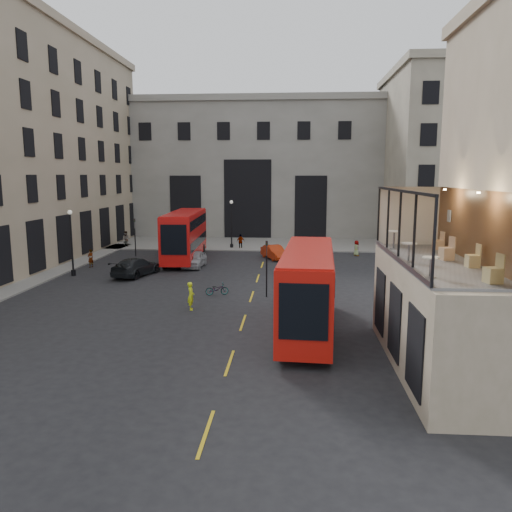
# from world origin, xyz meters

# --- Properties ---
(ground) EXTENTS (140.00, 140.00, 0.00)m
(ground) POSITION_xyz_m (0.00, 0.00, 0.00)
(ground) COLOR black
(ground) RESTS_ON ground
(host_frontage) EXTENTS (3.00, 11.00, 4.50)m
(host_frontage) POSITION_xyz_m (6.50, 0.00, 2.25)
(host_frontage) COLOR tan
(host_frontage) RESTS_ON ground
(cafe_floor) EXTENTS (3.00, 10.00, 0.10)m
(cafe_floor) POSITION_xyz_m (6.50, 0.00, 4.55)
(cafe_floor) COLOR slate
(cafe_floor) RESTS_ON host_frontage
(gateway) EXTENTS (35.00, 10.60, 18.00)m
(gateway) POSITION_xyz_m (-5.00, 47.99, 9.39)
(gateway) COLOR gray
(gateway) RESTS_ON ground
(building_right) EXTENTS (16.60, 18.60, 20.00)m
(building_right) POSITION_xyz_m (20.00, 39.97, 10.39)
(building_right) COLOR #ADA48C
(building_right) RESTS_ON ground
(pavement_far) EXTENTS (40.00, 12.00, 0.12)m
(pavement_far) POSITION_xyz_m (-6.00, 38.00, 0.06)
(pavement_far) COLOR slate
(pavement_far) RESTS_ON ground
(traffic_light_near) EXTENTS (0.16, 0.20, 3.80)m
(traffic_light_near) POSITION_xyz_m (-1.00, 12.00, 2.42)
(traffic_light_near) COLOR black
(traffic_light_near) RESTS_ON ground
(traffic_light_far) EXTENTS (0.16, 0.20, 3.80)m
(traffic_light_far) POSITION_xyz_m (-15.00, 28.00, 2.42)
(traffic_light_far) COLOR black
(traffic_light_far) RESTS_ON ground
(street_lamp_a) EXTENTS (0.36, 0.36, 5.33)m
(street_lamp_a) POSITION_xyz_m (-17.00, 18.00, 2.39)
(street_lamp_a) COLOR black
(street_lamp_a) RESTS_ON ground
(street_lamp_b) EXTENTS (0.36, 0.36, 5.33)m
(street_lamp_b) POSITION_xyz_m (-6.00, 34.00, 2.39)
(street_lamp_b) COLOR black
(street_lamp_b) RESTS_ON ground
(bus_near) EXTENTS (3.15, 11.00, 4.33)m
(bus_near) POSITION_xyz_m (1.49, 4.67, 2.43)
(bus_near) COLOR red
(bus_near) RESTS_ON ground
(bus_far) EXTENTS (3.26, 11.76, 4.65)m
(bus_far) POSITION_xyz_m (-9.45, 25.82, 2.61)
(bus_far) COLOR red
(bus_far) RESTS_ON ground
(car_a) EXTENTS (1.82, 4.22, 1.42)m
(car_a) POSITION_xyz_m (-7.95, 22.50, 0.71)
(car_a) COLOR #A5A8AD
(car_a) RESTS_ON ground
(car_b) EXTENTS (2.96, 4.23, 1.32)m
(car_b) POSITION_xyz_m (-1.01, 27.36, 0.66)
(car_b) COLOR #B52A0B
(car_b) RESTS_ON ground
(car_c) EXTENTS (3.32, 5.44, 1.47)m
(car_c) POSITION_xyz_m (-11.90, 18.33, 0.74)
(car_c) COLOR black
(car_c) RESTS_ON ground
(bicycle) EXTENTS (1.65, 0.96, 0.82)m
(bicycle) POSITION_xyz_m (-4.39, 12.29, 0.41)
(bicycle) COLOR gray
(bicycle) RESTS_ON ground
(cyclist) EXTENTS (0.55, 0.70, 1.71)m
(cyclist) POSITION_xyz_m (-5.40, 8.45, 0.86)
(cyclist) COLOR #DBF519
(cyclist) RESTS_ON ground
(pedestrian_a) EXTENTS (0.98, 0.81, 1.88)m
(pedestrian_a) POSITION_xyz_m (-17.83, 33.65, 0.94)
(pedestrian_a) COLOR gray
(pedestrian_a) RESTS_ON ground
(pedestrian_b) EXTENTS (1.18, 1.03, 1.58)m
(pedestrian_b) POSITION_xyz_m (-10.29, 30.29, 0.79)
(pedestrian_b) COLOR gray
(pedestrian_b) RESTS_ON ground
(pedestrian_c) EXTENTS (1.03, 0.69, 1.63)m
(pedestrian_c) POSITION_xyz_m (-4.96, 33.65, 0.81)
(pedestrian_c) COLOR gray
(pedestrian_c) RESTS_ON ground
(pedestrian_d) EXTENTS (0.82, 0.91, 1.56)m
(pedestrian_d) POSITION_xyz_m (7.17, 29.80, 0.78)
(pedestrian_d) COLOR gray
(pedestrian_d) RESTS_ON ground
(pedestrian_e) EXTENTS (0.60, 0.70, 1.62)m
(pedestrian_e) POSITION_xyz_m (-17.05, 21.70, 0.81)
(pedestrian_e) COLOR gray
(pedestrian_e) RESTS_ON ground
(cafe_table_near) EXTENTS (0.57, 0.57, 0.71)m
(cafe_table_near) POSITION_xyz_m (5.40, -3.33, 5.07)
(cafe_table_near) COLOR white
(cafe_table_near) RESTS_ON cafe_floor
(cafe_table_mid) EXTENTS (0.61, 0.61, 0.77)m
(cafe_table_mid) POSITION_xyz_m (5.39, -0.16, 5.11)
(cafe_table_mid) COLOR beige
(cafe_table_mid) RESTS_ON cafe_floor
(cafe_table_far) EXTENTS (0.69, 0.69, 0.86)m
(cafe_table_far) POSITION_xyz_m (5.49, 3.43, 5.17)
(cafe_table_far) COLOR silver
(cafe_table_far) RESTS_ON cafe_floor
(cafe_chair_a) EXTENTS (0.55, 0.55, 0.97)m
(cafe_chair_a) POSITION_xyz_m (7.19, -4.12, 4.89)
(cafe_chair_a) COLOR tan
(cafe_chair_a) RESTS_ON cafe_floor
(cafe_chair_b) EXTENTS (0.47, 0.47, 0.90)m
(cafe_chair_b) POSITION_xyz_m (7.53, -1.29, 4.87)
(cafe_chair_b) COLOR #DDC17F
(cafe_chair_b) RESTS_ON cafe_floor
(cafe_chair_c) EXTENTS (0.57, 0.57, 0.97)m
(cafe_chair_c) POSITION_xyz_m (7.05, 0.37, 4.90)
(cafe_chair_c) COLOR tan
(cafe_chair_c) RESTS_ON cafe_floor
(cafe_chair_d) EXTENTS (0.49, 0.49, 0.84)m
(cafe_chair_d) POSITION_xyz_m (7.56, 3.35, 4.86)
(cafe_chair_d) COLOR tan
(cafe_chair_d) RESTS_ON cafe_floor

